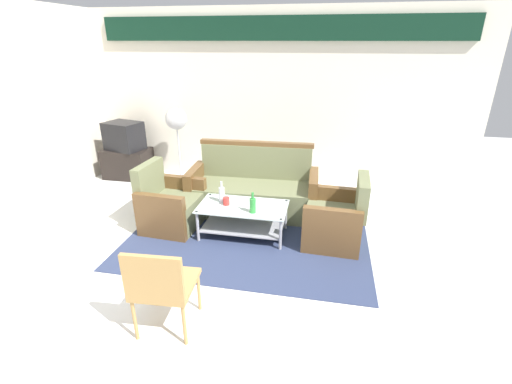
{
  "coord_description": "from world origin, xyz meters",
  "views": [
    {
      "loc": [
        0.86,
        -3.0,
        2.31
      ],
      "look_at": [
        0.1,
        0.81,
        0.65
      ],
      "focal_mm": 25.1,
      "sensor_mm": 36.0,
      "label": 1
    }
  ],
  "objects_px": {
    "couch": "(253,191)",
    "bottle_green": "(253,205)",
    "armchair_right": "(336,220)",
    "pedestal_fan": "(177,123)",
    "cup": "(226,201)",
    "bottle_clear": "(222,194)",
    "tv_stand": "(128,163)",
    "armchair_left": "(170,206)",
    "television": "(124,136)",
    "coffee_table": "(243,216)",
    "wicker_chair": "(161,284)"
  },
  "relations": [
    {
      "from": "couch",
      "to": "bottle_green",
      "type": "relative_size",
      "value": 7.11
    },
    {
      "from": "couch",
      "to": "armchair_right",
      "type": "xyz_separation_m",
      "value": [
        1.15,
        -0.65,
        -0.03
      ]
    },
    {
      "from": "armchair_right",
      "to": "pedestal_fan",
      "type": "relative_size",
      "value": 0.67
    },
    {
      "from": "armchair_right",
      "to": "cup",
      "type": "height_order",
      "value": "armchair_right"
    },
    {
      "from": "armchair_right",
      "to": "bottle_green",
      "type": "xyz_separation_m",
      "value": [
        -0.98,
        -0.22,
        0.22
      ]
    },
    {
      "from": "pedestal_fan",
      "to": "bottle_clear",
      "type": "bearing_deg",
      "value": -52.65
    },
    {
      "from": "pedestal_fan",
      "to": "tv_stand",
      "type": "bearing_deg",
      "value": -177.08
    },
    {
      "from": "armchair_left",
      "to": "tv_stand",
      "type": "distance_m",
      "value": 2.2
    },
    {
      "from": "television",
      "to": "pedestal_fan",
      "type": "relative_size",
      "value": 0.55
    },
    {
      "from": "couch",
      "to": "armchair_left",
      "type": "bearing_deg",
      "value": 32.18
    },
    {
      "from": "couch",
      "to": "coffee_table",
      "type": "distance_m",
      "value": 0.72
    },
    {
      "from": "pedestal_fan",
      "to": "wicker_chair",
      "type": "xyz_separation_m",
      "value": [
        1.26,
        -3.43,
        -0.52
      ]
    },
    {
      "from": "coffee_table",
      "to": "wicker_chair",
      "type": "distance_m",
      "value": 1.76
    },
    {
      "from": "couch",
      "to": "tv_stand",
      "type": "height_order",
      "value": "couch"
    },
    {
      "from": "coffee_table",
      "to": "bottle_clear",
      "type": "distance_m",
      "value": 0.39
    },
    {
      "from": "armchair_left",
      "to": "bottle_green",
      "type": "bearing_deg",
      "value": 83.7
    },
    {
      "from": "armchair_right",
      "to": "cup",
      "type": "bearing_deg",
      "value": 95.93
    },
    {
      "from": "cup",
      "to": "wicker_chair",
      "type": "relative_size",
      "value": 0.12
    },
    {
      "from": "armchair_left",
      "to": "wicker_chair",
      "type": "height_order",
      "value": "armchair_left"
    },
    {
      "from": "cup",
      "to": "tv_stand",
      "type": "bearing_deg",
      "value": 144.24
    },
    {
      "from": "wicker_chair",
      "to": "coffee_table",
      "type": "bearing_deg",
      "value": 77.4
    },
    {
      "from": "television",
      "to": "armchair_left",
      "type": "bearing_deg",
      "value": 148.66
    },
    {
      "from": "coffee_table",
      "to": "pedestal_fan",
      "type": "relative_size",
      "value": 0.87
    },
    {
      "from": "bottle_green",
      "to": "couch",
      "type": "bearing_deg",
      "value": 101.14
    },
    {
      "from": "bottle_clear",
      "to": "couch",
      "type": "bearing_deg",
      "value": 66.89
    },
    {
      "from": "armchair_left",
      "to": "bottle_green",
      "type": "height_order",
      "value": "armchair_left"
    },
    {
      "from": "coffee_table",
      "to": "bottle_green",
      "type": "bearing_deg",
      "value": -44.08
    },
    {
      "from": "wicker_chair",
      "to": "couch",
      "type": "bearing_deg",
      "value": 80.38
    },
    {
      "from": "pedestal_fan",
      "to": "wicker_chair",
      "type": "height_order",
      "value": "pedestal_fan"
    },
    {
      "from": "tv_stand",
      "to": "wicker_chair",
      "type": "height_order",
      "value": "wicker_chair"
    },
    {
      "from": "armchair_right",
      "to": "wicker_chair",
      "type": "bearing_deg",
      "value": 144.54
    },
    {
      "from": "couch",
      "to": "television",
      "type": "height_order",
      "value": "television"
    },
    {
      "from": "armchair_right",
      "to": "tv_stand",
      "type": "bearing_deg",
      "value": 69.26
    },
    {
      "from": "couch",
      "to": "television",
      "type": "relative_size",
      "value": 2.63
    },
    {
      "from": "armchair_right",
      "to": "television",
      "type": "distance_m",
      "value": 4.01
    },
    {
      "from": "armchair_left",
      "to": "tv_stand",
      "type": "height_order",
      "value": "armchair_left"
    },
    {
      "from": "wicker_chair",
      "to": "tv_stand",
      "type": "bearing_deg",
      "value": 119.92
    },
    {
      "from": "bottle_green",
      "to": "television",
      "type": "bearing_deg",
      "value": 145.92
    },
    {
      "from": "bottle_green",
      "to": "cup",
      "type": "xyz_separation_m",
      "value": [
        -0.37,
        0.14,
        -0.05
      ]
    },
    {
      "from": "coffee_table",
      "to": "wicker_chair",
      "type": "relative_size",
      "value": 1.31
    },
    {
      "from": "couch",
      "to": "armchair_left",
      "type": "distance_m",
      "value": 1.18
    },
    {
      "from": "couch",
      "to": "wicker_chair",
      "type": "xyz_separation_m",
      "value": [
        -0.26,
        -2.45,
        0.18
      ]
    },
    {
      "from": "bottle_green",
      "to": "tv_stand",
      "type": "relative_size",
      "value": 0.32
    },
    {
      "from": "armchair_left",
      "to": "armchair_right",
      "type": "xyz_separation_m",
      "value": [
        2.13,
        0.02,
        0.0
      ]
    },
    {
      "from": "bottle_clear",
      "to": "bottle_green",
      "type": "bearing_deg",
      "value": -26.68
    },
    {
      "from": "armchair_right",
      "to": "television",
      "type": "relative_size",
      "value": 1.22
    },
    {
      "from": "couch",
      "to": "armchair_right",
      "type": "relative_size",
      "value": 2.14
    },
    {
      "from": "armchair_left",
      "to": "bottle_clear",
      "type": "distance_m",
      "value": 0.74
    },
    {
      "from": "bottle_green",
      "to": "wicker_chair",
      "type": "relative_size",
      "value": 0.31
    },
    {
      "from": "television",
      "to": "pedestal_fan",
      "type": "xyz_separation_m",
      "value": [
        0.98,
        0.05,
        0.25
      ]
    }
  ]
}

